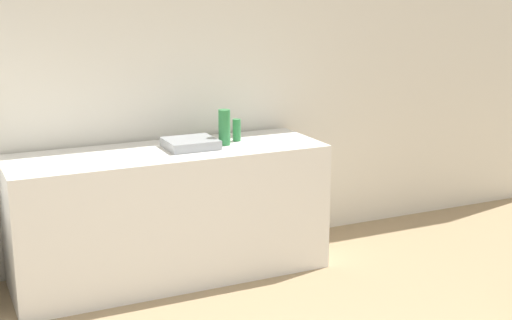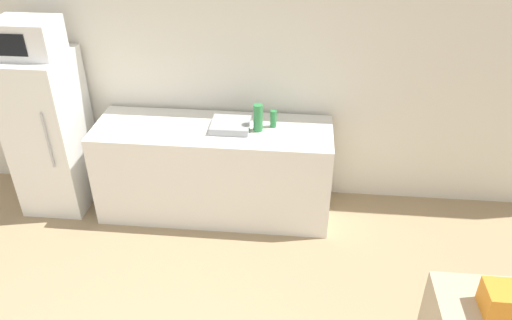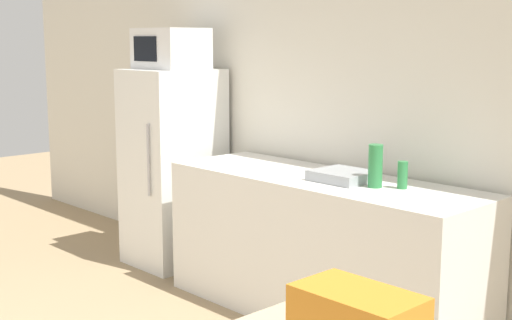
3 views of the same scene
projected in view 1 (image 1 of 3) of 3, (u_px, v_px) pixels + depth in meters
wall_back at (128, 79)px, 4.84m from camera, size 8.00×0.06×2.60m
counter at (170, 214)px, 4.76m from camera, size 2.08×0.68×0.87m
sink_basin at (191, 143)px, 4.71m from camera, size 0.33×0.30×0.06m
bottle_tall at (224, 127)px, 4.78m from camera, size 0.08×0.08×0.24m
bottle_short at (237, 130)px, 4.91m from camera, size 0.06×0.06×0.15m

